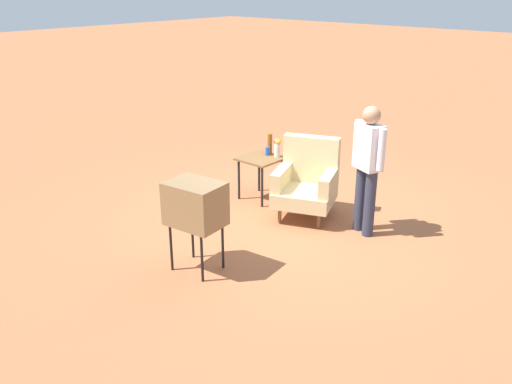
{
  "coord_description": "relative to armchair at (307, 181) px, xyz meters",
  "views": [
    {
      "loc": [
        4.05,
        -5.4,
        3.05
      ],
      "look_at": [
        0.02,
        -0.82,
        0.65
      ],
      "focal_mm": 38.31,
      "sensor_mm": 36.0,
      "label": 1
    }
  ],
  "objects": [
    {
      "name": "ground_plane",
      "position": [
        -0.0,
        -0.23,
        -0.5
      ],
      "size": [
        60.0,
        60.0,
        0.0
      ],
      "primitive_type": "plane",
      "color": "#A05B38"
    },
    {
      "name": "person_standing",
      "position": [
        0.88,
        0.04,
        0.44
      ],
      "size": [
        0.53,
        0.34,
        1.64
      ],
      "color": "#2D3347",
      "rests_on": "ground"
    },
    {
      "name": "armchair",
      "position": [
        0.0,
        0.0,
        0.0
      ],
      "size": [
        1.0,
        1.01,
        1.06
      ],
      "color": "brown",
      "rests_on": "ground"
    },
    {
      "name": "bottle_tall_amber",
      "position": [
        -0.89,
        0.28,
        0.29
      ],
      "size": [
        0.07,
        0.07,
        0.3
      ],
      "primitive_type": "cylinder",
      "color": "brown",
      "rests_on": "side_table"
    },
    {
      "name": "flower_vase",
      "position": [
        -0.71,
        0.23,
        0.28
      ],
      "size": [
        0.15,
        0.1,
        0.27
      ],
      "color": "silver",
      "rests_on": "side_table"
    },
    {
      "name": "side_table",
      "position": [
        -0.86,
        0.04,
        0.04
      ],
      "size": [
        0.56,
        0.56,
        0.63
      ],
      "color": "black",
      "rests_on": "ground"
    },
    {
      "name": "soda_can_blue",
      "position": [
        -0.86,
        0.2,
        0.2
      ],
      "size": [
        0.07,
        0.07,
        0.12
      ],
      "primitive_type": "cylinder",
      "color": "blue",
      "rests_on": "side_table"
    },
    {
      "name": "tv_on_stand",
      "position": [
        -0.01,
        -2.01,
        0.28
      ],
      "size": [
        0.65,
        0.51,
        1.03
      ],
      "color": "black",
      "rests_on": "ground"
    }
  ]
}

